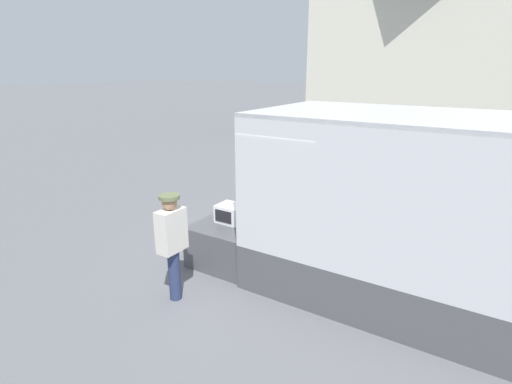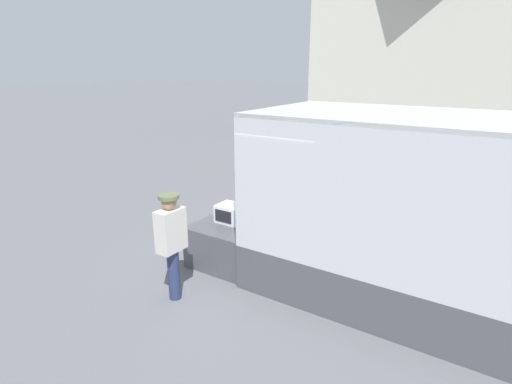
# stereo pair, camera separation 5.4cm
# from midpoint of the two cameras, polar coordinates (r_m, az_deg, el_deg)

# --- Properties ---
(ground_plane) EXTENTS (160.00, 160.00, 0.00)m
(ground_plane) POSITION_cam_midpoint_polar(r_m,az_deg,el_deg) (7.54, 2.56, -9.37)
(ground_plane) COLOR slate
(tailgate_deck) EXTENTS (1.20, 2.35, 0.74)m
(tailgate_deck) POSITION_cam_midpoint_polar(r_m,az_deg,el_deg) (7.67, -1.29, -5.83)
(tailgate_deck) COLOR #4C4C51
(tailgate_deck) RESTS_ON ground
(microwave) EXTENTS (0.54, 0.41, 0.32)m
(microwave) POSITION_cam_midpoint_polar(r_m,az_deg,el_deg) (7.14, -3.61, -3.11)
(microwave) COLOR white
(microwave) RESTS_ON tailgate_deck
(portable_generator) EXTENTS (0.57, 0.50, 0.59)m
(portable_generator) POSITION_cam_midpoint_polar(r_m,az_deg,el_deg) (7.87, 0.57, -0.60)
(portable_generator) COLOR black
(portable_generator) RESTS_ON tailgate_deck
(worker_person) EXTENTS (0.30, 0.44, 1.67)m
(worker_person) POSITION_cam_midpoint_polar(r_m,az_deg,el_deg) (6.01, -12.18, -6.32)
(worker_person) COLOR navy
(worker_person) RESTS_ON ground
(house_backdrop) EXTENTS (10.06, 6.82, 9.70)m
(house_backdrop) POSITION_cam_midpoint_polar(r_m,az_deg,el_deg) (21.39, 23.89, 20.18)
(house_backdrop) COLOR beige
(house_backdrop) RESTS_ON ground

